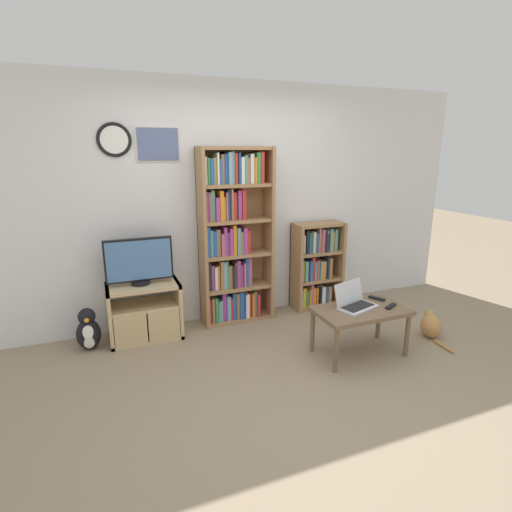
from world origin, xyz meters
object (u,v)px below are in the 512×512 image
remote_near_laptop (377,298)px  cat (431,325)px  bookshelf_tall (232,238)px  penguin_figurine (88,331)px  bookshelf_short (315,266)px  tv_stand (145,311)px  coffee_table (361,314)px  remote_far_from_laptop (391,306)px  television (139,261)px  laptop (354,301)px

remote_near_laptop → cat: (0.62, -0.12, -0.34)m
bookshelf_tall → penguin_figurine: bookshelf_tall is taller
bookshelf_short → cat: (0.71, -1.18, -0.40)m
bookshelf_tall → penguin_figurine: bearing=-174.1°
tv_stand → penguin_figurine: size_ratio=1.69×
coffee_table → remote_far_from_laptop: size_ratio=5.28×
television → remote_near_laptop: bearing=-24.0°
tv_stand → bookshelf_tall: bearing=6.1°
bookshelf_short → penguin_figurine: bearing=-176.4°
laptop → remote_far_from_laptop: laptop is taller
tv_stand → bookshelf_tall: size_ratio=0.37×
bookshelf_short → penguin_figurine: bookshelf_short is taller
tv_stand → remote_far_from_laptop: size_ratio=4.38×
tv_stand → cat: bearing=-21.3°
remote_near_laptop → cat: 0.72m
remote_near_laptop → cat: remote_near_laptop is taller
bookshelf_tall → bookshelf_short: (1.06, 0.00, -0.43)m
bookshelf_short → remote_far_from_laptop: (0.08, -1.27, -0.05)m
cat → bookshelf_short: bearing=147.6°
coffee_table → cat: 0.95m
bookshelf_tall → remote_far_from_laptop: bearing=-48.1°
bookshelf_tall → coffee_table: 1.57m
television → cat: size_ratio=1.24×
remote_near_laptop → penguin_figurine: (-2.67, 0.90, -0.27)m
laptop → penguin_figurine: 2.56m
laptop → remote_near_laptop: size_ratio=2.62×
remote_far_from_laptop → cat: 0.72m
tv_stand → television: (-0.02, 0.01, 0.53)m
tv_stand → bookshelf_short: 2.05m
bookshelf_tall → coffee_table: bearing=-54.4°
cat → penguin_figurine: 3.45m
remote_near_laptop → laptop: bearing=-12.5°
tv_stand → cat: 2.95m
remote_far_from_laptop → coffee_table: bearing=49.1°
television → remote_near_laptop: (2.15, -0.95, -0.35)m
television → coffee_table: (1.86, -1.10, -0.42)m
laptop → penguin_figurine: bearing=140.4°
remote_far_from_laptop → bookshelf_short: bearing=-23.1°
coffee_table → remote_far_from_laptop: bearing=-14.2°
bookshelf_short → remote_far_from_laptop: bearing=-86.4°
cat → tv_stand: bearing=-174.6°
remote_far_from_laptop → penguin_figurine: size_ratio=0.39×
tv_stand → bookshelf_tall: (0.98, 0.11, 0.66)m
laptop → cat: bearing=-19.6°
laptop → remote_far_from_laptop: (0.32, -0.13, -0.05)m
laptop → penguin_figurine: laptop is taller
bookshelf_short → laptop: 1.16m
bookshelf_tall → cat: size_ratio=3.63×
tv_stand → remote_far_from_laptop: tv_stand is taller
remote_far_from_laptop → bookshelf_tall: bearing=15.2°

